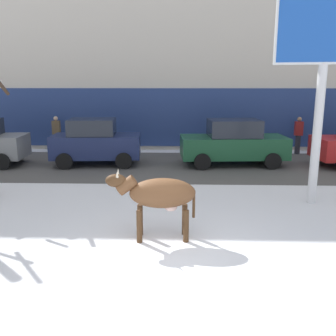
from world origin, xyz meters
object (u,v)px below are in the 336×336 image
Objects in this scene: car_darkgreen_sedan at (233,143)px; pedestrian_far_left at (57,134)px; car_navy_hatchback at (96,142)px; billboard at (326,41)px; pedestrian_by_cars at (298,135)px; cow_brown at (159,194)px.

pedestrian_far_left is (-8.00, 2.41, -0.03)m from car_darkgreen_sedan.
car_navy_hatchback is at bearing -178.67° from car_darkgreen_sedan.
billboard is 3.21× the size of pedestrian_by_cars.
billboard reaches higher than pedestrian_by_cars.
car_darkgreen_sedan is at bearing 70.81° from cow_brown.
billboard is 1.29× the size of car_darkgreen_sedan.
billboard reaches higher than cow_brown.
car_navy_hatchback is 2.09× the size of pedestrian_far_left.
cow_brown is 11.50m from pedestrian_by_cars.
pedestrian_by_cars is at bearing 15.91° from car_navy_hatchback.
car_navy_hatchback is at bearing -164.09° from pedestrian_by_cars.
cow_brown is 0.53× the size of car_navy_hatchback.
pedestrian_by_cars is (5.93, 9.86, -0.11)m from cow_brown.
pedestrian_by_cars is at bearing 0.00° from pedestrian_far_left.
pedestrian_by_cars is at bearing 59.00° from cow_brown.
billboard is at bearing 32.00° from cow_brown.
car_darkgreen_sedan is 2.50× the size of pedestrian_far_left.
car_navy_hatchback is at bearing -46.29° from pedestrian_far_left.
car_darkgreen_sedan is (2.59, 7.45, -0.09)m from cow_brown.
cow_brown is 1.11× the size of pedestrian_by_cars.
car_navy_hatchback is 9.26m from pedestrian_by_cars.
car_darkgreen_sedan is at bearing 107.42° from billboard.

